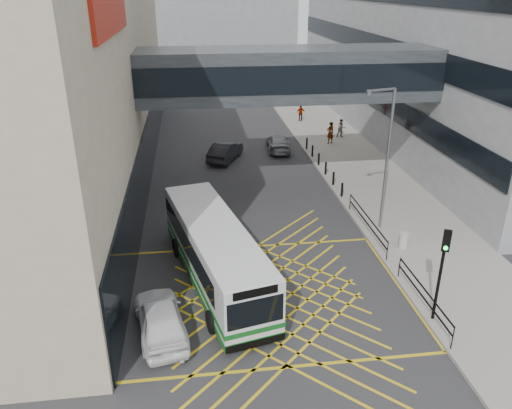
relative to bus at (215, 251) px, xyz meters
name	(u,v)px	position (x,y,z in m)	size (l,w,h in m)	color
ground	(268,295)	(2.19, -1.48, -1.55)	(120.00, 120.00, 0.00)	#333335
building_right	(505,15)	(26.18, 22.52, 8.45)	(24.09, 44.00, 20.00)	gray
building_far	(192,9)	(0.19, 58.52, 7.45)	(28.00, 16.00, 18.00)	gray
skybridge	(288,74)	(5.19, 10.52, 5.95)	(20.00, 4.10, 3.00)	#31363B
pavement	(358,169)	(11.19, 13.52, -1.47)	(6.00, 54.00, 0.16)	gray
box_junction	(268,295)	(2.19, -1.48, -1.55)	(12.00, 9.00, 0.01)	gold
bus	(215,251)	(0.00, 0.00, 0.00)	(4.64, 10.58, 2.89)	silver
car_white	(160,318)	(-2.31, -3.50, -0.80)	(1.92, 4.69, 1.49)	white
car_dark	(225,151)	(1.71, 17.06, -0.84)	(1.77, 4.52, 1.41)	black
car_silver	(278,142)	(6.14, 18.90, -0.88)	(1.81, 4.30, 1.34)	gray
traffic_light	(442,263)	(8.46, -4.25, 1.26)	(0.34, 0.48, 4.08)	black
street_lamp	(385,152)	(9.13, 3.98, 2.98)	(1.72, 0.67, 7.66)	slate
litter_bin	(403,240)	(9.64, 1.65, -0.99)	(0.46, 0.46, 0.79)	#ADA89E
kerb_railings	(389,249)	(8.34, 0.30, -0.67)	(0.05, 12.54, 1.00)	black
bollards	(322,164)	(8.44, 13.52, -0.94)	(0.14, 10.14, 0.90)	black
pedestrian_a	(330,133)	(10.71, 19.73, -0.47)	(0.73, 0.52, 1.83)	gray
pedestrian_b	(341,128)	(12.16, 21.43, -0.60)	(0.77, 0.45, 1.58)	gray
pedestrian_c	(301,113)	(9.84, 27.39, -0.61)	(0.92, 0.44, 1.56)	gray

